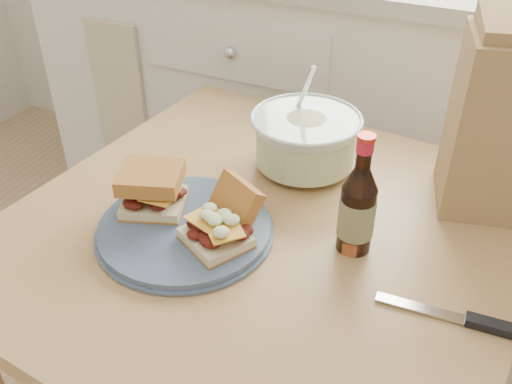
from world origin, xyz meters
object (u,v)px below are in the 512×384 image
at_px(dining_table, 265,269).
at_px(plate, 185,229).
at_px(coleslaw_bowl, 305,142).
at_px(beer_bottle, 357,208).

height_order(dining_table, plate, plate).
height_order(coleslaw_bowl, beer_bottle, coleslaw_bowl).
bearing_deg(dining_table, coleslaw_bowl, 98.23).
bearing_deg(dining_table, beer_bottle, 9.28).
bearing_deg(beer_bottle, dining_table, -151.55).
xyz_separation_m(plate, beer_bottle, (0.27, 0.09, 0.07)).
bearing_deg(beer_bottle, plate, -136.88).
distance_m(plate, beer_bottle, 0.29).
xyz_separation_m(plate, coleslaw_bowl, (0.10, 0.28, 0.05)).
relative_size(dining_table, plate, 3.19).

